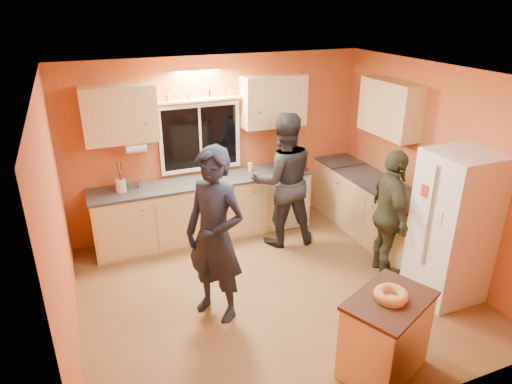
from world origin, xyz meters
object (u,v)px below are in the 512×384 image
person_center (283,180)px  person_left (215,236)px  island (385,334)px  person_right (390,215)px  refrigerator (453,227)px

person_center → person_left: bearing=51.0°
person_left → person_center: (1.38, 1.24, -0.02)m
island → person_center: bearing=61.8°
island → person_left: bearing=105.9°
person_left → person_right: bearing=52.1°
refrigerator → person_center: 2.29m
person_center → person_right: size_ratio=1.15×
person_left → person_right: size_ratio=1.17×
refrigerator → person_right: 0.75m
person_left → island: bearing=3.1°
island → person_right: size_ratio=0.60×
island → person_left: 1.95m
person_left → person_center: size_ratio=1.02×
refrigerator → person_right: refrigerator is taller
person_right → refrigerator: bearing=-130.7°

